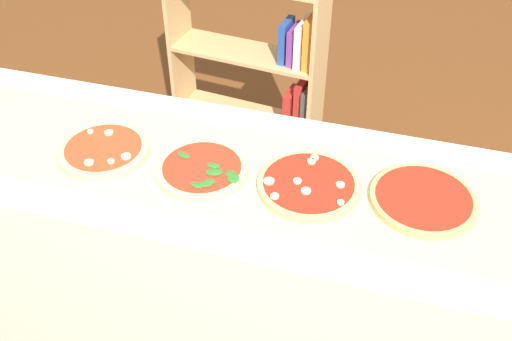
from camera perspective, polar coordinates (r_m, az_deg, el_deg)
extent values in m
cube|color=beige|center=(2.09, 0.00, -10.48)|extent=(2.45, 0.66, 0.95)
cube|color=tan|center=(1.75, 0.00, -0.48)|extent=(2.20, 0.43, 0.00)
cylinder|color=#E5C17F|center=(1.88, -14.53, 1.93)|extent=(0.28, 0.28, 0.02)
cylinder|color=red|center=(1.88, -14.59, 2.21)|extent=(0.24, 0.24, 0.00)
cylinder|color=#C6B28E|center=(1.82, -15.88, 0.75)|extent=(0.03, 0.03, 0.01)
cylinder|color=#C6B28E|center=(1.93, -14.08, 3.58)|extent=(0.03, 0.03, 0.01)
cylinder|color=#C6B28E|center=(1.82, -12.48, 1.35)|extent=(0.03, 0.03, 0.01)
cylinder|color=#C6B28E|center=(1.95, -15.76, 3.65)|extent=(0.02, 0.02, 0.01)
cylinder|color=#C6B28E|center=(1.81, -13.87, 0.87)|extent=(0.02, 0.02, 0.01)
cylinder|color=#E5C17F|center=(1.77, -5.26, 0.17)|extent=(0.28, 0.28, 0.01)
cylinder|color=red|center=(1.76, -5.27, 0.39)|extent=(0.24, 0.24, 0.00)
ellipsoid|color=#286B23|center=(1.72, -2.52, -0.28)|extent=(0.04, 0.04, 0.00)
ellipsoid|color=#286B23|center=(1.71, -2.21, -0.71)|extent=(0.05, 0.06, 0.00)
ellipsoid|color=#286B23|center=(1.75, -4.18, 0.49)|extent=(0.04, 0.02, 0.00)
ellipsoid|color=#286B23|center=(1.80, -7.02, 1.50)|extent=(0.05, 0.04, 0.00)
ellipsoid|color=#286B23|center=(1.69, -5.81, -1.42)|extent=(0.04, 0.03, 0.00)
ellipsoid|color=#286B23|center=(1.69, -5.01, -1.33)|extent=(0.05, 0.03, 0.00)
ellipsoid|color=#286B23|center=(1.73, -4.07, -0.13)|extent=(0.06, 0.05, 0.00)
ellipsoid|color=#286B23|center=(1.70, -4.52, -1.06)|extent=(0.03, 0.03, 0.00)
cylinder|color=#DBB26B|center=(1.71, 5.11, -1.40)|extent=(0.30, 0.30, 0.02)
cylinder|color=#AD2314|center=(1.70, 5.13, -1.12)|extent=(0.26, 0.26, 0.00)
cylinder|color=#C6B28E|center=(1.66, 4.86, -1.98)|extent=(0.03, 0.03, 0.01)
cylinder|color=#C6B28E|center=(1.69, 8.15, -1.44)|extent=(0.03, 0.03, 0.01)
cylinder|color=#C6B28E|center=(1.69, 1.26, -1.03)|extent=(0.03, 0.03, 0.01)
cylinder|color=#C6B28E|center=(1.69, 4.02, -1.03)|extent=(0.03, 0.03, 0.01)
cylinder|color=#C6B28E|center=(1.76, 5.40, 0.88)|extent=(0.03, 0.03, 0.01)
cylinder|color=#C6B28E|center=(1.64, 1.82, -2.50)|extent=(0.03, 0.03, 0.01)
cylinder|color=#C6B28E|center=(1.64, 8.20, -3.07)|extent=(0.02, 0.02, 0.01)
cylinder|color=#C6B28E|center=(1.78, 5.70, 1.26)|extent=(0.03, 0.03, 0.01)
cylinder|color=tan|center=(1.72, 15.88, -2.72)|extent=(0.30, 0.30, 0.02)
cylinder|color=#AD2314|center=(1.71, 15.94, -2.45)|extent=(0.27, 0.27, 0.00)
cube|color=tan|center=(2.73, 6.08, 9.88)|extent=(0.04, 0.22, 1.46)
cube|color=tan|center=(2.98, -7.41, 12.52)|extent=(0.04, 0.22, 1.46)
cube|color=tan|center=(3.24, -0.80, 0.11)|extent=(0.71, 0.30, 0.02)
cube|color=#47423D|center=(3.08, 4.65, 0.27)|extent=(0.05, 0.15, 0.21)
cube|color=orange|center=(3.10, 3.97, 0.23)|extent=(0.05, 0.19, 0.18)
cube|color=#47423D|center=(3.12, 3.19, 0.33)|extent=(0.06, 0.18, 0.17)
cube|color=gold|center=(3.12, 2.28, 0.81)|extent=(0.06, 0.19, 0.20)
cube|color=orange|center=(3.12, 1.36, 1.25)|extent=(0.06, 0.17, 0.23)
cube|color=tan|center=(3.02, -0.86, 5.35)|extent=(0.71, 0.30, 0.02)
cube|color=#47423D|center=(2.86, 5.08, 6.02)|extent=(0.05, 0.17, 0.24)
cube|color=#B22823|center=(2.86, 4.34, 6.35)|extent=(0.05, 0.13, 0.26)
cube|color=#B22823|center=(2.89, 3.40, 6.06)|extent=(0.05, 0.14, 0.20)
cube|color=tan|center=(2.83, -0.93, 11.34)|extent=(0.71, 0.30, 0.02)
cube|color=orange|center=(2.68, 5.45, 12.41)|extent=(0.06, 0.16, 0.24)
cube|color=silver|center=(2.69, 4.59, 12.29)|extent=(0.05, 0.18, 0.20)
cube|color=#753384|center=(2.71, 3.77, 12.11)|extent=(0.05, 0.15, 0.17)
cube|color=#234799|center=(2.72, 2.95, 12.47)|extent=(0.05, 0.14, 0.19)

